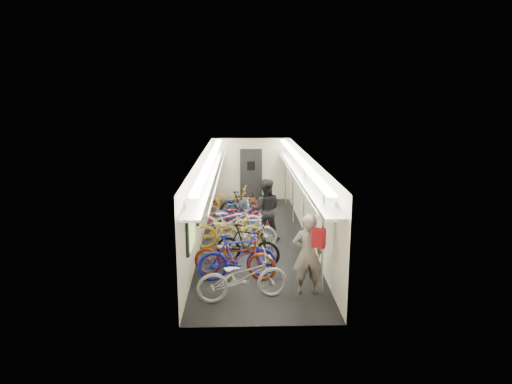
{
  "coord_description": "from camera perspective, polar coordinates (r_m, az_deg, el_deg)",
  "views": [
    {
      "loc": [
        -0.37,
        -12.46,
        4.09
      ],
      "look_at": [
        0.07,
        1.05,
        1.15
      ],
      "focal_mm": 32.0,
      "sensor_mm": 36.0,
      "label": 1
    }
  ],
  "objects": [
    {
      "name": "bicycle_10",
      "position": [
        15.42,
        -3.34,
        -1.16
      ],
      "size": [
        2.03,
        0.94,
        1.03
      ],
      "primitive_type": "imported",
      "rotation": [
        0.0,
        0.0,
        1.43
      ],
      "color": "#BE7B11",
      "rests_on": "ground"
    },
    {
      "name": "bicycle_2",
      "position": [
        10.33,
        -2.69,
        -8.05
      ],
      "size": [
        2.03,
        1.18,
        1.01
      ],
      "primitive_type": "imported",
      "rotation": [
        0.0,
        0.0,
        1.29
      ],
      "color": "maroon",
      "rests_on": "ground"
    },
    {
      "name": "bicycle_5",
      "position": [
        12.26,
        -1.12,
        -4.86
      ],
      "size": [
        1.62,
        0.54,
        0.96
      ],
      "primitive_type": "imported",
      "rotation": [
        0.0,
        0.0,
        1.51
      ],
      "color": "#BDBDBF",
      "rests_on": "ground"
    },
    {
      "name": "passenger_mid",
      "position": [
        12.84,
        1.21,
        -2.22
      ],
      "size": [
        0.91,
        0.74,
        1.76
      ],
      "primitive_type": "imported",
      "rotation": [
        0.0,
        0.0,
        3.06
      ],
      "color": "black",
      "rests_on": "ground"
    },
    {
      "name": "train_car_shell",
      "position": [
        13.4,
        -1.79,
        1.8
      ],
      "size": [
        10.0,
        10.0,
        10.0
      ],
      "color": "black",
      "rests_on": "ground"
    },
    {
      "name": "bicycle_7",
      "position": [
        14.07,
        -2.65,
        -2.66
      ],
      "size": [
        1.62,
        0.92,
        0.94
      ],
      "primitive_type": "imported",
      "rotation": [
        0.0,
        0.0,
        1.9
      ],
      "color": "#1B39A6",
      "rests_on": "ground"
    },
    {
      "name": "bicycle_8",
      "position": [
        13.69,
        -2.12,
        -2.99
      ],
      "size": [
        1.92,
        0.85,
        0.98
      ],
      "primitive_type": "imported",
      "rotation": [
        0.0,
        0.0,
        1.68
      ],
      "color": "maroon",
      "rests_on": "ground"
    },
    {
      "name": "bicycle_0",
      "position": [
        9.29,
        -1.68,
        -10.54
      ],
      "size": [
        1.95,
        1.02,
        0.98
      ],
      "primitive_type": "imported",
      "rotation": [
        0.0,
        0.0,
        1.78
      ],
      "color": "#A0A1A5",
      "rests_on": "ground"
    },
    {
      "name": "bicycle_1",
      "position": [
        10.24,
        -2.33,
        -8.04
      ],
      "size": [
        1.85,
        0.83,
        1.07
      ],
      "primitive_type": "imported",
      "rotation": [
        0.0,
        0.0,
        1.76
      ],
      "color": "#191D96",
      "rests_on": "ground"
    },
    {
      "name": "bicycle_9",
      "position": [
        15.09,
        -1.63,
        -1.63
      ],
      "size": [
        1.57,
        0.49,
        0.94
      ],
      "primitive_type": "imported",
      "rotation": [
        0.0,
        0.0,
        1.6
      ],
      "color": "black",
      "rests_on": "ground"
    },
    {
      "name": "bicycle_6",
      "position": [
        13.1,
        -3.3,
        -3.55
      ],
      "size": [
        2.02,
        0.78,
        1.05
      ],
      "primitive_type": "imported",
      "rotation": [
        0.0,
        0.0,
        1.61
      ],
      "color": "silver",
      "rests_on": "ground"
    },
    {
      "name": "passenger_near",
      "position": [
        9.51,
        6.46,
        -7.71
      ],
      "size": [
        0.63,
        0.42,
        1.7
      ],
      "primitive_type": "imported",
      "rotation": [
        0.0,
        0.0,
        3.17
      ],
      "color": "gray",
      "rests_on": "ground"
    },
    {
      "name": "backpack",
      "position": [
        9.15,
        7.85,
        -5.73
      ],
      "size": [
        0.29,
        0.22,
        0.38
      ],
      "primitive_type": "cube",
      "rotation": [
        0.0,
        0.0,
        -0.37
      ],
      "color": "#A41018",
      "rests_on": "passenger_near"
    },
    {
      "name": "bicycle_3",
      "position": [
        11.13,
        -1.05,
        -6.57
      ],
      "size": [
        1.7,
        1.06,
        0.99
      ],
      "primitive_type": "imported",
      "rotation": [
        0.0,
        0.0,
        1.18
      ],
      "color": "black",
      "rests_on": "ground"
    },
    {
      "name": "bicycle_4",
      "position": [
        12.26,
        -3.5,
        -4.8
      ],
      "size": [
        1.89,
        0.66,
        0.99
      ],
      "primitive_type": "imported",
      "rotation": [
        0.0,
        0.0,
        1.57
      ],
      "color": "#C59712",
      "rests_on": "ground"
    }
  ]
}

